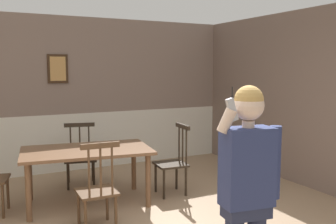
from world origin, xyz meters
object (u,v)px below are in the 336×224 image
chair_opposite_corner (173,162)px  person_figure (248,184)px  chair_by_doorway (80,156)px  dining_table (87,155)px  chair_at_table_head (97,189)px

chair_opposite_corner → person_figure: size_ratio=0.60×
chair_by_doorway → person_figure: bearing=108.6°
chair_opposite_corner → person_figure: bearing=168.7°
dining_table → chair_at_table_head: bearing=-97.9°
chair_at_table_head → person_figure: bearing=-71.8°
chair_at_table_head → dining_table: bearing=83.6°
chair_by_doorway → person_figure: 3.70m
chair_at_table_head → chair_opposite_corner: size_ratio=1.01×
chair_by_doorway → chair_opposite_corner: chair_opposite_corner is taller
chair_at_table_head → chair_opposite_corner: (1.34, 0.70, 0.01)m
chair_opposite_corner → chair_by_doorway: bearing=51.2°
dining_table → person_figure: (0.45, -2.78, 0.31)m
dining_table → chair_opposite_corner: bearing=-8.1°
chair_at_table_head → person_figure: person_figure is taller
person_figure → chair_at_table_head: bearing=-64.8°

